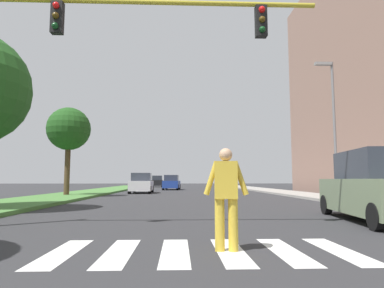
{
  "coord_description": "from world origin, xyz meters",
  "views": [
    {
      "loc": [
        -0.4,
        1.38,
        1.17
      ],
      "look_at": [
        0.28,
        18.52,
        2.97
      ],
      "focal_mm": 31.64,
      "sensor_mm": 36.0,
      "label": 1
    }
  ],
  "objects_px": {
    "tree_far": "(69,130)",
    "street_lamp_right": "(332,116)",
    "pedestrian_performer": "(226,194)",
    "sedan_midblock": "(142,184)",
    "sedan_distant": "(172,183)",
    "sedan_far_horizon": "(157,182)",
    "suv_crossing": "(378,188)",
    "traffic_light_gantry": "(55,46)"
  },
  "relations": [
    {
      "from": "tree_far",
      "to": "traffic_light_gantry",
      "type": "bearing_deg",
      "value": -73.36
    },
    {
      "from": "street_lamp_right",
      "to": "pedestrian_performer",
      "type": "height_order",
      "value": "street_lamp_right"
    },
    {
      "from": "pedestrian_performer",
      "to": "sedan_distant",
      "type": "bearing_deg",
      "value": 92.73
    },
    {
      "from": "suv_crossing",
      "to": "sedan_far_horizon",
      "type": "bearing_deg",
      "value": 101.5
    },
    {
      "from": "street_lamp_right",
      "to": "sedan_far_horizon",
      "type": "height_order",
      "value": "street_lamp_right"
    },
    {
      "from": "tree_far",
      "to": "traffic_light_gantry",
      "type": "xyz_separation_m",
      "value": [
        4.55,
        -15.24,
        -0.2
      ]
    },
    {
      "from": "sedan_midblock",
      "to": "tree_far",
      "type": "bearing_deg",
      "value": -125.1
    },
    {
      "from": "suv_crossing",
      "to": "sedan_distant",
      "type": "distance_m",
      "value": 30.05
    },
    {
      "from": "sedan_midblock",
      "to": "sedan_far_horizon",
      "type": "height_order",
      "value": "sedan_far_horizon"
    },
    {
      "from": "sedan_distant",
      "to": "sedan_far_horizon",
      "type": "height_order",
      "value": "sedan_far_horizon"
    },
    {
      "from": "suv_crossing",
      "to": "street_lamp_right",
      "type": "bearing_deg",
      "value": 71.94
    },
    {
      "from": "tree_far",
      "to": "street_lamp_right",
      "type": "relative_size",
      "value": 0.79
    },
    {
      "from": "pedestrian_performer",
      "to": "sedan_midblock",
      "type": "bearing_deg",
      "value": 99.48
    },
    {
      "from": "suv_crossing",
      "to": "sedan_midblock",
      "type": "distance_m",
      "value": 21.97
    },
    {
      "from": "traffic_light_gantry",
      "to": "sedan_midblock",
      "type": "relative_size",
      "value": 2.11
    },
    {
      "from": "sedan_midblock",
      "to": "sedan_distant",
      "type": "distance_m",
      "value": 9.53
    },
    {
      "from": "tree_far",
      "to": "pedestrian_performer",
      "type": "distance_m",
      "value": 19.82
    },
    {
      "from": "tree_far",
      "to": "sedan_far_horizon",
      "type": "distance_m",
      "value": 30.4
    },
    {
      "from": "tree_far",
      "to": "street_lamp_right",
      "type": "height_order",
      "value": "street_lamp_right"
    },
    {
      "from": "pedestrian_performer",
      "to": "traffic_light_gantry",
      "type": "bearing_deg",
      "value": 147.9
    },
    {
      "from": "pedestrian_performer",
      "to": "sedan_far_horizon",
      "type": "bearing_deg",
      "value": 94.95
    },
    {
      "from": "street_lamp_right",
      "to": "suv_crossing",
      "type": "height_order",
      "value": "street_lamp_right"
    },
    {
      "from": "suv_crossing",
      "to": "sedan_midblock",
      "type": "bearing_deg",
      "value": 113.56
    },
    {
      "from": "pedestrian_performer",
      "to": "sedan_distant",
      "type": "xyz_separation_m",
      "value": [
        -1.58,
        33.04,
        -0.16
      ]
    },
    {
      "from": "sedan_distant",
      "to": "street_lamp_right",
      "type": "bearing_deg",
      "value": -66.23
    },
    {
      "from": "pedestrian_performer",
      "to": "sedan_midblock",
      "type": "relative_size",
      "value": 0.39
    },
    {
      "from": "tree_far",
      "to": "traffic_light_gantry",
      "type": "height_order",
      "value": "traffic_light_gantry"
    },
    {
      "from": "sedan_distant",
      "to": "sedan_far_horizon",
      "type": "bearing_deg",
      "value": 99.96
    },
    {
      "from": "traffic_light_gantry",
      "to": "pedestrian_performer",
      "type": "relative_size",
      "value": 5.46
    },
    {
      "from": "pedestrian_performer",
      "to": "suv_crossing",
      "type": "bearing_deg",
      "value": 37.44
    },
    {
      "from": "tree_far",
      "to": "suv_crossing",
      "type": "distance_m",
      "value": 19.5
    },
    {
      "from": "tree_far",
      "to": "pedestrian_performer",
      "type": "height_order",
      "value": "tree_far"
    },
    {
      "from": "pedestrian_performer",
      "to": "sedan_midblock",
      "type": "xyz_separation_m",
      "value": [
        -3.98,
        23.82,
        -0.14
      ]
    },
    {
      "from": "traffic_light_gantry",
      "to": "sedan_distant",
      "type": "bearing_deg",
      "value": 85.88
    },
    {
      "from": "sedan_distant",
      "to": "tree_far",
      "type": "bearing_deg",
      "value": -113.67
    },
    {
      "from": "street_lamp_right",
      "to": "pedestrian_performer",
      "type": "distance_m",
      "value": 14.85
    },
    {
      "from": "tree_far",
      "to": "traffic_light_gantry",
      "type": "distance_m",
      "value": 15.9
    },
    {
      "from": "tree_far",
      "to": "sedan_distant",
      "type": "distance_m",
      "value": 17.27
    },
    {
      "from": "street_lamp_right",
      "to": "sedan_distant",
      "type": "distance_m",
      "value": 23.06
    },
    {
      "from": "traffic_light_gantry",
      "to": "sedan_distant",
      "type": "distance_m",
      "value": 30.95
    },
    {
      "from": "tree_far",
      "to": "street_lamp_right",
      "type": "bearing_deg",
      "value": -18.68
    },
    {
      "from": "street_lamp_right",
      "to": "suv_crossing",
      "type": "bearing_deg",
      "value": -108.06
    }
  ]
}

